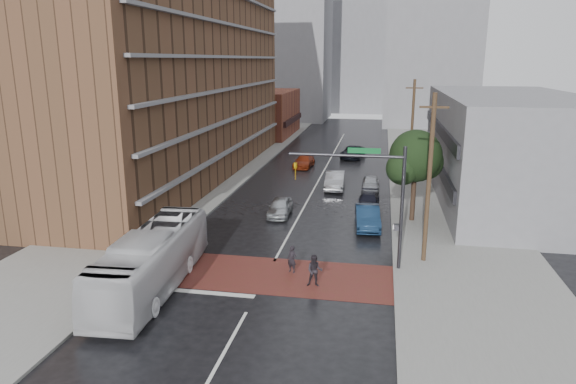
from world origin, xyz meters
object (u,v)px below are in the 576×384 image
Objects in this scene: car_travel_b at (335,180)px; suv_travel at (353,152)px; car_parked_far at (371,183)px; car_parked_mid at (369,201)px; pedestrian_b at (315,271)px; car_parked_near at (367,217)px; car_travel_a at (280,207)px; car_travel_c at (304,161)px; transit_bus at (152,260)px; pedestrian_a at (292,259)px.

car_travel_b is 15.85m from suv_travel.
suv_travel is at bearing 98.77° from car_parked_far.
car_travel_b is 1.24× the size of car_parked_far.
pedestrian_b is at bearing -97.00° from car_parked_mid.
car_travel_a is at bearing 160.39° from car_parked_near.
car_parked_far is (2.58, -15.78, -0.06)m from suv_travel.
car_travel_a is at bearing -151.43° from car_parked_mid.
car_parked_near is 5.16m from car_parked_mid.
car_parked_near is at bearing -90.14° from car_parked_far.
car_travel_b reaches higher than car_travel_c.
car_parked_mid is at bearing -58.82° from car_travel_c.
car_travel_a is at bearing 70.87° from transit_bus.
car_parked_mid is at bearing -62.45° from car_travel_b.
car_travel_c is at bearing 91.36° from car_travel_a.
pedestrian_b is 31.23m from car_travel_c.
car_travel_b is at bearing 68.29° from car_travel_a.
pedestrian_a is 0.33× the size of car_parked_near.
car_travel_a reaches higher than car_parked_mid.
transit_bus is 7.66m from pedestrian_a.
transit_bus is at bearing -136.39° from car_parked_near.
car_parked_mid is at bearing -76.17° from suv_travel.
car_travel_c is 1.14× the size of car_parked_far.
pedestrian_a is (6.83, 3.38, -0.79)m from transit_bus.
car_travel_b is 1.08× the size of car_travel_c.
car_travel_c is at bearing 105.69° from car_parked_near.
car_travel_b reaches higher than pedestrian_a.
pedestrian_b is 21.49m from car_travel_b.
car_parked_far is (-0.07, 11.05, -0.11)m from car_parked_near.
pedestrian_a is 29.43m from car_travel_c.
pedestrian_a reaches higher than suv_travel.
pedestrian_a is at bearing -76.72° from car_travel_a.
car_travel_a is 11.45m from car_parked_far.
car_travel_c is (-5.26, 30.78, -0.22)m from pedestrian_b.
pedestrian_a reaches higher than car_parked_far.
car_travel_c is at bearing 96.24° from pedestrian_b.
car_parked_mid is at bearing 55.28° from transit_bus.
car_parked_near is at bearing -74.81° from car_travel_b.
car_parked_near is at bearing -64.77° from car_travel_c.
suv_travel is (4.10, 25.08, 0.05)m from car_travel_a.
pedestrian_a is 2.19m from pedestrian_b.
suv_travel is 26.97m from car_parked_near.
car_travel_b is at bearing 69.18° from transit_bus.
pedestrian_b reaches higher than car_travel_a.
car_travel_b is at bearing -179.60° from car_parked_far.
car_travel_b is (3.40, 9.25, 0.12)m from car_travel_a.
transit_bus reaches higher than car_travel_a.
pedestrian_b is 10.75m from car_parked_near.
car_parked_near is at bearing -87.55° from car_parked_mid.
pedestrian_a reaches higher than car_travel_c.
suv_travel is 1.11× the size of car_parked_near.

